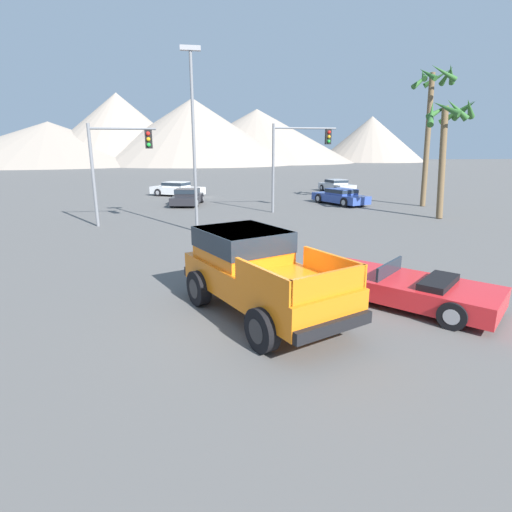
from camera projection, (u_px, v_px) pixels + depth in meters
The scene contains 13 objects.
ground_plane at pixel (261, 314), 9.58m from camera, with size 320.00×320.00×0.00m, color #5B5956.
orange_pickup_truck at pixel (256, 268), 9.52m from camera, with size 3.67×5.27×1.94m.
red_convertible_car at pixel (407, 288), 10.16m from camera, with size 4.22×4.46×1.02m.
parked_car_white at pixel (177, 189), 34.39m from camera, with size 4.80×3.90×1.20m.
parked_car_silver at pixel (336, 186), 37.94m from camera, with size 2.43×4.34×1.16m.
parked_car_dark at pixel (187, 197), 28.77m from camera, with size 2.47×4.27×1.16m.
parked_car_blue at pixel (340, 196), 29.00m from camera, with size 3.18×4.82×1.14m.
traffic_light_main at pixel (118, 156), 20.01m from camera, with size 3.30×0.38×5.11m.
traffic_light_crosswalk at pixel (298, 151), 24.65m from camera, with size 4.02×0.38×5.38m.
street_lamp_post at pixel (193, 126), 18.13m from camera, with size 0.90×0.24×8.22m.
palm_tree_tall at pixel (448, 129), 21.98m from camera, with size 2.93×2.77×6.60m.
palm_tree_short at pixel (432, 104), 26.62m from camera, with size 2.65×2.78×9.23m.
distant_mountain_range at pixel (194, 135), 120.36m from camera, with size 152.21×79.67×19.55m.
Camera 1 is at (-1.60, -8.76, 3.81)m, focal length 28.00 mm.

